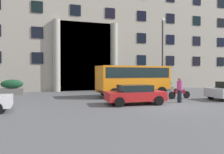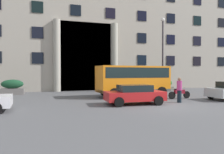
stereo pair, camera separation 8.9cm
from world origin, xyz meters
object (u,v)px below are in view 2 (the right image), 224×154
at_px(hedge_planter_west, 166,85).
at_px(pedestrian_woman_with_bag, 179,90).
at_px(bus_stop_sign, 166,79).
at_px(motorcycle_near_kerb, 179,93).
at_px(orange_minibus, 133,78).
at_px(hedge_planter_far_west, 118,85).
at_px(parked_sedan_second, 134,94).
at_px(lamppost_plaza_centre, 163,49).
at_px(hedge_planter_far_east, 12,87).

xyz_separation_m(hedge_planter_west, pedestrian_woman_with_bag, (-4.59, -9.46, 0.24)).
bearing_deg(bus_stop_sign, hedge_planter_west, 60.10).
bearing_deg(motorcycle_near_kerb, orange_minibus, 137.61).
relative_size(orange_minibus, hedge_planter_far_west, 3.18).
bearing_deg(parked_sedan_second, hedge_planter_far_west, 80.54).
bearing_deg(hedge_planter_west, motorcycle_near_kerb, -113.63).
height_order(hedge_planter_west, motorcycle_near_kerb, hedge_planter_west).
distance_m(orange_minibus, parked_sedan_second, 4.65).
xyz_separation_m(bus_stop_sign, lamppost_plaza_centre, (0.40, 1.43, 3.24)).
relative_size(hedge_planter_west, pedestrian_woman_with_bag, 1.00).
bearing_deg(bus_stop_sign, pedestrian_woman_with_bag, -113.59).
bearing_deg(hedge_planter_far_east, pedestrian_woman_with_bag, -36.88).
bearing_deg(motorcycle_near_kerb, parked_sedan_second, -162.25).
relative_size(parked_sedan_second, lamppost_plaza_centre, 0.49).
xyz_separation_m(hedge_planter_far_west, parked_sedan_second, (-1.94, -9.47, -0.09)).
bearing_deg(parked_sedan_second, lamppost_plaza_centre, 51.05).
distance_m(orange_minibus, hedge_planter_west, 8.16).
bearing_deg(orange_minibus, motorcycle_near_kerb, -43.82).
xyz_separation_m(parked_sedan_second, pedestrian_woman_with_bag, (3.39, -0.15, 0.22)).
distance_m(bus_stop_sign, lamppost_plaza_centre, 3.56).
height_order(hedge_planter_west, lamppost_plaza_centre, lamppost_plaza_centre).
distance_m(hedge_planter_far_east, motorcycle_near_kerb, 15.43).
height_order(bus_stop_sign, lamppost_plaza_centre, lamppost_plaza_centre).
bearing_deg(bus_stop_sign, hedge_planter_far_west, 140.15).
distance_m(hedge_planter_far_east, lamppost_plaza_centre, 15.98).
distance_m(bus_stop_sign, hedge_planter_west, 3.89).
height_order(motorcycle_near_kerb, lamppost_plaza_centre, lamppost_plaza_centre).
relative_size(bus_stop_sign, motorcycle_near_kerb, 1.15).
height_order(hedge_planter_far_west, pedestrian_woman_with_bag, pedestrian_woman_with_bag).
relative_size(hedge_planter_far_west, lamppost_plaza_centre, 0.25).
bearing_deg(motorcycle_near_kerb, pedestrian_woman_with_bag, -126.81).
distance_m(hedge_planter_far_east, pedestrian_woman_with_bag, 15.37).
bearing_deg(hedge_planter_far_east, bus_stop_sign, -11.55).
distance_m(bus_stop_sign, parked_sedan_second, 8.59).
height_order(bus_stop_sign, hedge_planter_far_east, bus_stop_sign).
relative_size(parked_sedan_second, pedestrian_woman_with_bag, 2.24).
xyz_separation_m(hedge_planter_west, hedge_planter_far_west, (-6.04, 0.16, 0.12)).
distance_m(orange_minibus, lamppost_plaza_centre, 6.56).
height_order(hedge_planter_far_east, hedge_planter_west, hedge_planter_far_east).
xyz_separation_m(hedge_planter_west, parked_sedan_second, (-7.97, -9.31, 0.02)).
bearing_deg(hedge_planter_far_west, parked_sedan_second, -101.54).
distance_m(orange_minibus, hedge_planter_far_east, 11.65).
relative_size(bus_stop_sign, lamppost_plaza_centre, 0.29).
distance_m(parked_sedan_second, lamppost_plaza_centre, 10.66).
bearing_deg(motorcycle_near_kerb, lamppost_plaza_centre, 69.46).
relative_size(motorcycle_near_kerb, pedestrian_woman_with_bag, 1.15).
relative_size(orange_minibus, parked_sedan_second, 1.63).
distance_m(hedge_planter_far_west, pedestrian_woman_with_bag, 9.73).
distance_m(motorcycle_near_kerb, pedestrian_woman_with_bag, 2.34).
xyz_separation_m(orange_minibus, pedestrian_woman_with_bag, (1.73, -4.39, -0.72)).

